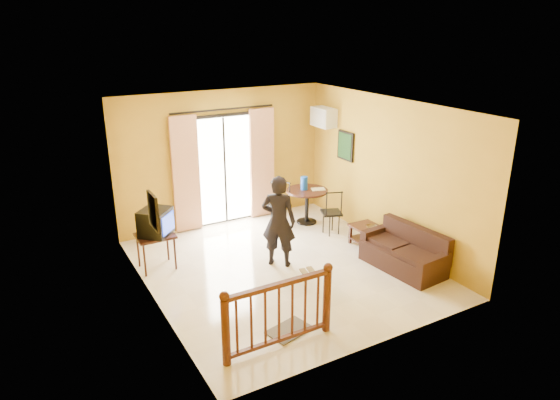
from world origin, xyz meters
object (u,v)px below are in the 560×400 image
standing_person (279,221)px  sofa (405,253)px  dining_table (307,197)px  television (156,222)px  coffee_table (372,236)px

standing_person → sofa: bearing=-171.6°
dining_table → sofa: sofa is taller
dining_table → sofa: size_ratio=0.55×
dining_table → sofa: (0.36, -2.62, -0.30)m
television → sofa: size_ratio=0.42×
coffee_table → sofa: sofa is taller
coffee_table → standing_person: size_ratio=0.55×
television → sofa: television is taller
dining_table → coffee_table: 1.78m
dining_table → coffee_table: bearing=-78.1°
television → coffee_table: bearing=-64.2°
coffee_table → sofa: (-0.00, -0.90, 0.01)m
television → coffee_table: size_ratio=0.76×
sofa → standing_person: (-1.84, 1.20, 0.54)m
television → sofa: bearing=-75.7°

